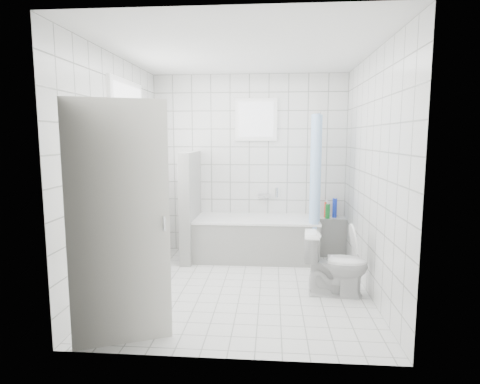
{
  "coord_description": "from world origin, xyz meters",
  "views": [
    {
      "loc": [
        0.33,
        -4.38,
        1.7
      ],
      "look_at": [
        -0.04,
        0.35,
        1.05
      ],
      "focal_mm": 30.0,
      "sensor_mm": 36.0,
      "label": 1
    }
  ],
  "objects": [
    {
      "name": "ground",
      "position": [
        0.0,
        0.0,
        0.0
      ],
      "size": [
        3.0,
        3.0,
        0.0
      ],
      "primitive_type": "plane",
      "color": "white",
      "rests_on": "ground"
    },
    {
      "name": "ceiling",
      "position": [
        0.0,
        0.0,
        2.6
      ],
      "size": [
        3.0,
        3.0,
        0.0
      ],
      "primitive_type": "plane",
      "rotation": [
        3.14,
        0.0,
        0.0
      ],
      "color": "white",
      "rests_on": "ground"
    },
    {
      "name": "wall_back",
      "position": [
        0.0,
        1.5,
        1.3
      ],
      "size": [
        2.8,
        0.02,
        2.6
      ],
      "primitive_type": "cube",
      "color": "white",
      "rests_on": "ground"
    },
    {
      "name": "wall_front",
      "position": [
        0.0,
        -1.5,
        1.3
      ],
      "size": [
        2.8,
        0.02,
        2.6
      ],
      "primitive_type": "cube",
      "color": "white",
      "rests_on": "ground"
    },
    {
      "name": "wall_left",
      "position": [
        -1.4,
        0.0,
        1.3
      ],
      "size": [
        0.02,
        3.0,
        2.6
      ],
      "primitive_type": "cube",
      "color": "white",
      "rests_on": "ground"
    },
    {
      "name": "wall_right",
      "position": [
        1.4,
        0.0,
        1.3
      ],
      "size": [
        0.02,
        3.0,
        2.6
      ],
      "primitive_type": "cube",
      "color": "white",
      "rests_on": "ground"
    },
    {
      "name": "window_left",
      "position": [
        -1.35,
        0.3,
        1.6
      ],
      "size": [
        0.01,
        0.9,
        1.4
      ],
      "primitive_type": "cube",
      "color": "white",
      "rests_on": "wall_left"
    },
    {
      "name": "window_back",
      "position": [
        0.1,
        1.46,
        1.95
      ],
      "size": [
        0.5,
        0.01,
        0.5
      ],
      "primitive_type": "cube",
      "color": "white",
      "rests_on": "wall_back"
    },
    {
      "name": "window_sill",
      "position": [
        -1.31,
        0.3,
        0.86
      ],
      "size": [
        0.18,
        1.02,
        0.08
      ],
      "primitive_type": "cube",
      "color": "white",
      "rests_on": "wall_left"
    },
    {
      "name": "door",
      "position": [
        -0.88,
        -1.33,
        1.0
      ],
      "size": [
        0.75,
        0.34,
        2.0
      ],
      "primitive_type": "cube",
      "rotation": [
        0.0,
        0.0,
        -1.18
      ],
      "color": "silver",
      "rests_on": "ground"
    },
    {
      "name": "bathtub",
      "position": [
        0.12,
        1.12,
        0.29
      ],
      "size": [
        1.71,
        0.77,
        0.58
      ],
      "color": "white",
      "rests_on": "ground"
    },
    {
      "name": "partition_wall",
      "position": [
        -0.8,
        1.07,
        0.75
      ],
      "size": [
        0.15,
        0.85,
        1.5
      ],
      "primitive_type": "cube",
      "color": "white",
      "rests_on": "ground"
    },
    {
      "name": "tiled_ledge",
      "position": [
        1.2,
        1.38,
        0.28
      ],
      "size": [
        0.4,
        0.24,
        0.55
      ],
      "primitive_type": "cube",
      "color": "white",
      "rests_on": "ground"
    },
    {
      "name": "toilet",
      "position": [
        1.03,
        -0.13,
        0.34
      ],
      "size": [
        0.7,
        0.44,
        0.69
      ],
      "primitive_type": "imported",
      "rotation": [
        0.0,
        0.0,
        1.49
      ],
      "color": "white",
      "rests_on": "ground"
    },
    {
      "name": "curtain_rod",
      "position": [
        0.92,
        1.1,
        2.0
      ],
      "size": [
        0.02,
        0.8,
        0.02
      ],
      "primitive_type": "cylinder",
      "rotation": [
        1.57,
        0.0,
        0.0
      ],
      "color": "silver",
      "rests_on": "wall_back"
    },
    {
      "name": "shower_curtain",
      "position": [
        0.92,
        0.97,
        1.1
      ],
      "size": [
        0.14,
        0.48,
        1.78
      ],
      "primitive_type": null,
      "color": "#529BF3",
      "rests_on": "curtain_rod"
    },
    {
      "name": "tub_faucet",
      "position": [
        0.22,
        1.46,
        0.85
      ],
      "size": [
        0.18,
        0.06,
        0.06
      ],
      "primitive_type": "cube",
      "color": "silver",
      "rests_on": "wall_back"
    },
    {
      "name": "sill_bottles",
      "position": [
        -1.3,
        0.27,
        1.03
      ],
      "size": [
        0.2,
        0.73,
        0.32
      ],
      "color": "#2FC4D4",
      "rests_on": "window_sill"
    },
    {
      "name": "ledge_bottles",
      "position": [
        1.17,
        1.38,
        0.67
      ],
      "size": [
        0.18,
        0.16,
        0.28
      ],
      "color": "blue",
      "rests_on": "tiled_ledge"
    }
  ]
}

